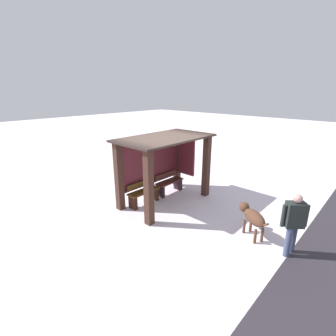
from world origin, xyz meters
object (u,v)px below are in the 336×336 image
(person_walking, at_px, (294,221))
(bench_left_inside, at_px, (144,194))
(bench_center_inside, at_px, (169,184))
(bus_shelter, at_px, (163,158))
(dog, at_px, (253,217))

(person_walking, bearing_deg, bench_left_inside, 97.09)
(bench_left_inside, relative_size, bench_center_inside, 1.00)
(bench_center_inside, bearing_deg, person_walking, -98.87)
(bench_center_inside, height_order, person_walking, person_walking)
(bench_left_inside, bearing_deg, bus_shelter, -16.30)
(bench_center_inside, relative_size, person_walking, 0.76)
(bench_left_inside, distance_m, bench_center_inside, 1.28)
(bus_shelter, distance_m, person_walking, 4.38)
(bench_left_inside, bearing_deg, dog, -79.21)
(bench_center_inside, bearing_deg, bench_left_inside, -179.98)
(bus_shelter, height_order, bench_center_inside, bus_shelter)
(bus_shelter, height_order, person_walking, bus_shelter)
(bus_shelter, distance_m, dog, 3.47)
(bench_center_inside, xyz_separation_m, person_walking, (-0.71, -4.55, 0.54))
(bench_center_inside, relative_size, dog, 1.15)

